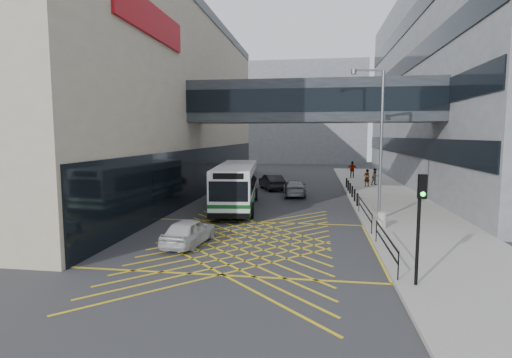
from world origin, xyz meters
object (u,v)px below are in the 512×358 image
at_px(bus, 237,185).
at_px(car_dark, 272,182).
at_px(car_silver, 295,187).
at_px(street_lamp, 378,136).
at_px(litter_bin, 382,220).
at_px(pedestrian_c, 352,170).
at_px(pedestrian_a, 367,178).
at_px(pedestrian_b, 375,177).
at_px(car_white, 189,231).
at_px(traffic_light, 420,214).

relative_size(bus, car_dark, 2.43).
bearing_deg(car_silver, street_lamp, 114.06).
relative_size(litter_bin, pedestrian_c, 0.43).
relative_size(litter_bin, pedestrian_a, 0.49).
height_order(pedestrian_a, pedestrian_b, pedestrian_a).
xyz_separation_m(bus, pedestrian_a, (10.38, 12.11, -0.64)).
relative_size(litter_bin, pedestrian_b, 0.50).
bearing_deg(pedestrian_c, car_silver, 71.88).
relative_size(car_white, pedestrian_b, 2.43).
distance_m(car_silver, pedestrian_c, 14.88).
bearing_deg(traffic_light, litter_bin, 84.05).
distance_m(car_dark, pedestrian_c, 12.97).
bearing_deg(car_silver, traffic_light, 99.85).
distance_m(street_lamp, pedestrian_c, 23.67).
bearing_deg(pedestrian_b, car_dark, 173.57).
height_order(car_white, pedestrian_b, pedestrian_b).
bearing_deg(litter_bin, traffic_light, -91.40).
bearing_deg(pedestrian_b, traffic_light, -121.37).
relative_size(car_white, car_silver, 0.87).
bearing_deg(pedestrian_a, car_silver, 15.51).
relative_size(pedestrian_b, pedestrian_c, 0.86).
distance_m(car_white, street_lamp, 12.01).
bearing_deg(bus, car_dark, 75.39).
xyz_separation_m(traffic_light, pedestrian_b, (2.53, 27.32, -1.58)).
height_order(pedestrian_a, pedestrian_c, pedestrian_c).
bearing_deg(street_lamp, litter_bin, -101.44).
bearing_deg(litter_bin, pedestrian_b, 82.98).
height_order(pedestrian_b, pedestrian_c, pedestrian_c).
relative_size(street_lamp, pedestrian_b, 5.25).
xyz_separation_m(car_dark, traffic_light, (7.39, -23.78, 1.85)).
bearing_deg(car_silver, bus, 54.02).
relative_size(car_white, traffic_light, 1.08).
bearing_deg(car_dark, car_white, 62.72).
height_order(litter_bin, pedestrian_b, pedestrian_b).
bearing_deg(car_dark, pedestrian_c, -152.00).
bearing_deg(bus, car_white, -98.08).
bearing_deg(bus, street_lamp, -28.24).
bearing_deg(car_dark, traffic_light, 84.94).
xyz_separation_m(car_dark, pedestrian_b, (9.92, 3.54, 0.27)).
height_order(traffic_light, pedestrian_c, traffic_light).
xyz_separation_m(car_white, litter_bin, (9.30, 4.26, -0.07)).
bearing_deg(car_silver, pedestrian_a, -141.83).
xyz_separation_m(car_white, car_dark, (1.70, 19.58, 0.08)).
bearing_deg(pedestrian_b, pedestrian_c, 78.25).
bearing_deg(traffic_light, street_lamp, 84.51).
relative_size(traffic_light, litter_bin, 4.53).
xyz_separation_m(litter_bin, pedestrian_b, (2.32, 18.87, 0.41)).
bearing_deg(street_lamp, traffic_light, -103.44).
xyz_separation_m(car_white, pedestrian_a, (10.67, 21.95, 0.35)).
xyz_separation_m(traffic_light, pedestrian_a, (1.58, 26.15, -1.57)).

